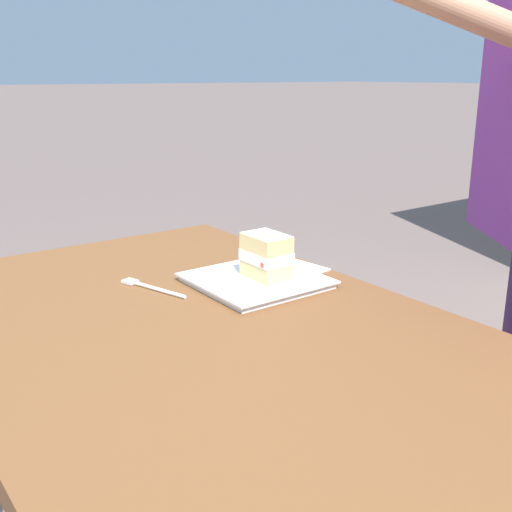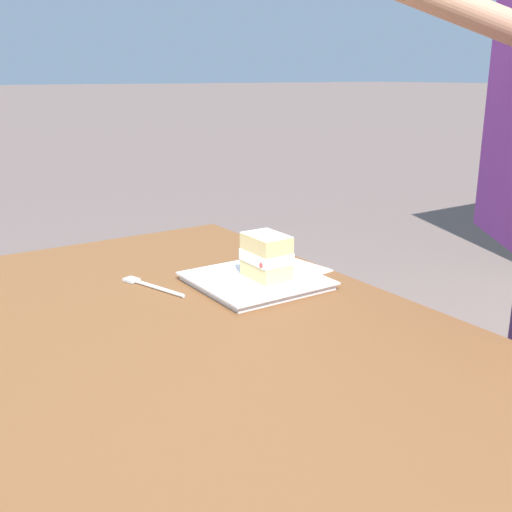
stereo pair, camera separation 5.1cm
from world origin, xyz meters
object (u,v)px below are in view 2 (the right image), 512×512
object	(u,v)px
cake_slice	(266,256)
paper_napkin	(297,268)
dessert_plate	(256,281)
dessert_fork	(150,286)
patio_table	(218,400)

from	to	relation	value
cake_slice	paper_napkin	size ratio (longest dim) A/B	0.67
dessert_plate	dessert_fork	world-z (taller)	dessert_plate
patio_table	dessert_plate	world-z (taller)	dessert_plate
dessert_plate	dessert_fork	xyz separation A→B (m)	(0.10, 0.19, -0.00)
cake_slice	dessert_fork	xyz separation A→B (m)	(0.12, 0.21, -0.06)
patio_table	paper_napkin	size ratio (longest dim) A/B	9.72
dessert_fork	paper_napkin	distance (m)	0.33
dessert_plate	cake_slice	distance (m)	0.06
cake_slice	dessert_fork	size ratio (longest dim) A/B	0.58
patio_table	paper_napkin	xyz separation A→B (m)	(0.22, -0.33, 0.12)
paper_napkin	patio_table	bearing A→B (deg)	123.58
dessert_plate	dessert_fork	bearing A→B (deg)	60.91
patio_table	dessert_plate	xyz separation A→B (m)	(0.18, -0.20, 0.12)
dessert_plate	cake_slice	size ratio (longest dim) A/B	2.53
dessert_fork	cake_slice	bearing A→B (deg)	-119.70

